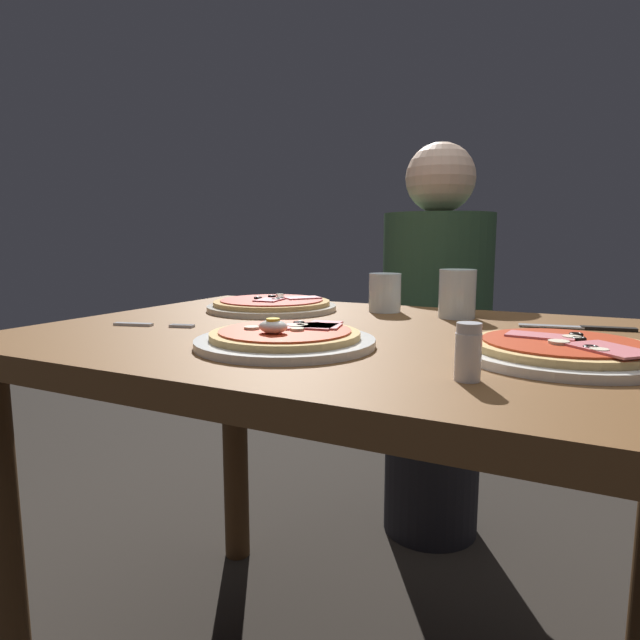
{
  "coord_description": "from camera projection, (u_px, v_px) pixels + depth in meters",
  "views": [
    {
      "loc": [
        0.37,
        -0.87,
        0.91
      ],
      "look_at": [
        -0.03,
        -0.08,
        0.78
      ],
      "focal_mm": 30.71,
      "sensor_mm": 36.0,
      "label": 1
    }
  ],
  "objects": [
    {
      "name": "fork",
      "position": [
        147.0,
        325.0,
        1.01
      ],
      "size": [
        0.16,
        0.06,
        0.0
      ],
      "color": "silver",
      "rests_on": "dining_table"
    },
    {
      "name": "water_glass_far",
      "position": [
        457.0,
        297.0,
        1.11
      ],
      "size": [
        0.07,
        0.07,
        0.1
      ],
      "color": "silver",
      "rests_on": "dining_table"
    },
    {
      "name": "diner_person",
      "position": [
        435.0,
        355.0,
        1.65
      ],
      "size": [
        0.32,
        0.32,
        1.18
      ],
      "rotation": [
        0.0,
        0.0,
        3.14
      ],
      "color": "black",
      "rests_on": "ground"
    },
    {
      "name": "salt_shaker",
      "position": [
        468.0,
        352.0,
        0.62
      ],
      "size": [
        0.03,
        0.03,
        0.07
      ],
      "color": "white",
      "rests_on": "dining_table"
    },
    {
      "name": "dining_table",
      "position": [
        354.0,
        400.0,
        0.97
      ],
      "size": [
        1.14,
        0.8,
        0.75
      ],
      "color": "brown",
      "rests_on": "ground"
    },
    {
      "name": "pizza_foreground",
      "position": [
        285.0,
        338.0,
        0.83
      ],
      "size": [
        0.27,
        0.27,
        0.05
      ],
      "color": "white",
      "rests_on": "dining_table"
    },
    {
      "name": "knife",
      "position": [
        585.0,
        328.0,
        0.98
      ],
      "size": [
        0.2,
        0.05,
        0.01
      ],
      "color": "silver",
      "rests_on": "dining_table"
    },
    {
      "name": "pizza_across_right",
      "position": [
        563.0,
        351.0,
        0.74
      ],
      "size": [
        0.27,
        0.27,
        0.03
      ],
      "color": "white",
      "rests_on": "dining_table"
    },
    {
      "name": "water_glass_near",
      "position": [
        385.0,
        295.0,
        1.21
      ],
      "size": [
        0.07,
        0.07,
        0.09
      ],
      "color": "silver",
      "rests_on": "dining_table"
    },
    {
      "name": "pizza_across_left",
      "position": [
        272.0,
        305.0,
        1.24
      ],
      "size": [
        0.29,
        0.29,
        0.03
      ],
      "color": "silver",
      "rests_on": "dining_table"
    }
  ]
}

